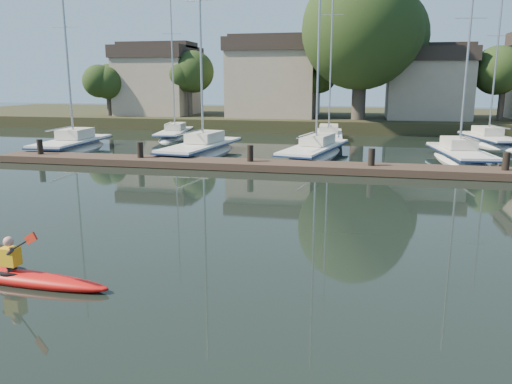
% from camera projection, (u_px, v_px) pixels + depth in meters
% --- Properties ---
extents(ground, '(160.00, 160.00, 0.00)m').
position_uv_depth(ground, '(242.00, 276.00, 11.43)').
color(ground, black).
rests_on(ground, ground).
extents(kayak, '(4.61, 1.12, 1.46)m').
position_uv_depth(kayak, '(17.00, 275.00, 11.07)').
color(kayak, red).
rests_on(kayak, ground).
extents(dock, '(34.00, 2.00, 1.80)m').
position_uv_depth(dock, '(309.00, 167.00, 24.74)').
color(dock, '#443327').
rests_on(dock, ground).
extents(sailboat_0, '(2.85, 8.51, 13.30)m').
position_uv_depth(sailboat_0, '(73.00, 154.00, 32.11)').
color(sailboat_0, silver).
rests_on(sailboat_0, ground).
extents(sailboat_1, '(3.44, 9.58, 15.32)m').
position_uv_depth(sailboat_1, '(202.00, 158.00, 30.31)').
color(sailboat_1, silver).
rests_on(sailboat_1, ground).
extents(sailboat_2, '(4.07, 9.67, 15.59)m').
position_uv_depth(sailboat_2, '(314.00, 160.00, 29.52)').
color(sailboat_2, silver).
rests_on(sailboat_2, ground).
extents(sailboat_3, '(3.23, 8.43, 13.25)m').
position_uv_depth(sailboat_3, '(459.00, 164.00, 27.93)').
color(sailboat_3, silver).
rests_on(sailboat_3, ground).
extents(sailboat_5, '(3.16, 8.36, 13.51)m').
position_uv_depth(sailboat_5, '(175.00, 140.00, 39.37)').
color(sailboat_5, silver).
rests_on(sailboat_5, ground).
extents(sailboat_6, '(2.56, 9.72, 15.29)m').
position_uv_depth(sailboat_6, '(328.00, 144.00, 36.86)').
color(sailboat_6, silver).
rests_on(sailboat_6, ground).
extents(sailboat_7, '(3.66, 8.18, 12.77)m').
position_uv_depth(sailboat_7, '(489.00, 147.00, 35.18)').
color(sailboat_7, silver).
rests_on(sailboat_7, ground).
extents(shore, '(90.00, 25.25, 12.75)m').
position_uv_depth(shore, '(356.00, 93.00, 48.82)').
color(shore, '#242F17').
rests_on(shore, ground).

